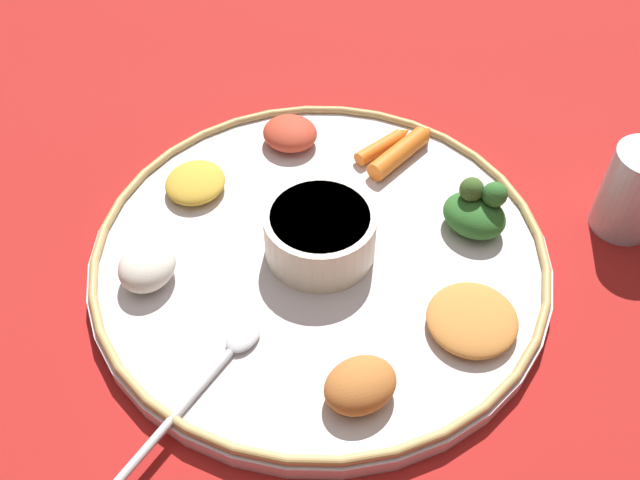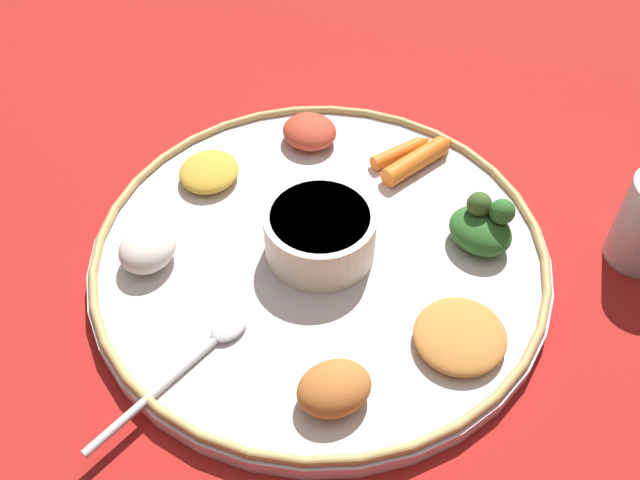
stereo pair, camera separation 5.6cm
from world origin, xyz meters
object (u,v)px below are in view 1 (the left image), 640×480
(carrot_outer, at_px, (384,145))
(carrot_near_spoon, at_px, (402,151))
(center_bowl, at_px, (320,232))
(drinking_glass, at_px, (632,196))
(greens_pile, at_px, (477,210))
(spoon, at_px, (214,371))

(carrot_outer, bearing_deg, carrot_near_spoon, 86.44)
(center_bowl, bearing_deg, drinking_glass, 128.67)
(greens_pile, distance_m, carrot_outer, 0.13)
(center_bowl, distance_m, carrot_near_spoon, 0.15)
(center_bowl, height_order, spoon, center_bowl)
(center_bowl, xyz_separation_m, spoon, (0.15, -0.01, -0.02))
(spoon, height_order, carrot_near_spoon, carrot_near_spoon)
(drinking_glass, bearing_deg, spoon, -35.55)
(center_bowl, height_order, greens_pile, greens_pile)
(center_bowl, bearing_deg, carrot_near_spoon, 175.71)
(center_bowl, bearing_deg, greens_pile, 131.57)
(carrot_near_spoon, height_order, carrot_outer, carrot_near_spoon)
(spoon, height_order, drinking_glass, drinking_glass)
(spoon, distance_m, greens_pile, 0.28)
(center_bowl, relative_size, drinking_glass, 1.11)
(center_bowl, height_order, carrot_near_spoon, center_bowl)
(spoon, xyz_separation_m, greens_pile, (-0.25, 0.12, 0.02))
(center_bowl, xyz_separation_m, drinking_glass, (-0.18, 0.23, -0.00))
(carrot_near_spoon, bearing_deg, carrot_outer, -93.56)
(greens_pile, xyz_separation_m, carrot_outer, (-0.05, -0.12, -0.01))
(greens_pile, relative_size, carrot_near_spoon, 0.72)
(spoon, relative_size, carrot_outer, 2.23)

